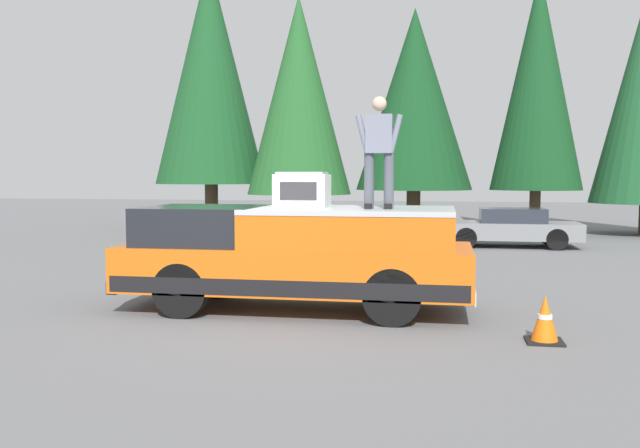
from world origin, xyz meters
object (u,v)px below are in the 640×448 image
object	(u,v)px
pickup_truck	(296,256)
person_on_truck_bed	(379,149)
traffic_cone	(545,320)
parked_car_grey	(509,228)
parked_car_white	(336,226)
compressor_unit	(302,190)

from	to	relation	value
pickup_truck	person_on_truck_bed	xyz separation A→B (m)	(-0.22, -1.33, 1.68)
traffic_cone	person_on_truck_bed	bearing A→B (deg)	60.73
parked_car_grey	parked_car_white	world-z (taller)	same
person_on_truck_bed	traffic_cone	distance (m)	3.45
pickup_truck	traffic_cone	world-z (taller)	pickup_truck
pickup_truck	person_on_truck_bed	distance (m)	2.15
compressor_unit	traffic_cone	world-z (taller)	compressor_unit
parked_car_white	pickup_truck	bearing A→B (deg)	-174.79
compressor_unit	parked_car_grey	size ratio (longest dim) A/B	0.20
compressor_unit	person_on_truck_bed	size ratio (longest dim) A/B	0.50
parked_car_grey	person_on_truck_bed	bearing A→B (deg)	164.40
traffic_cone	pickup_truck	bearing A→B (deg)	67.42
compressor_unit	person_on_truck_bed	world-z (taller)	person_on_truck_bed
parked_car_white	traffic_cone	distance (m)	12.35
compressor_unit	parked_car_white	size ratio (longest dim) A/B	0.20
compressor_unit	person_on_truck_bed	bearing A→B (deg)	-107.65
person_on_truck_bed	parked_car_grey	size ratio (longest dim) A/B	0.41
person_on_truck_bed	parked_car_white	distance (m)	10.65
traffic_cone	compressor_unit	bearing A→B (deg)	64.65
compressor_unit	parked_car_grey	world-z (taller)	compressor_unit
person_on_truck_bed	parked_car_grey	xyz separation A→B (m)	(10.63, -2.97, -1.97)
compressor_unit	traffic_cone	distance (m)	4.25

